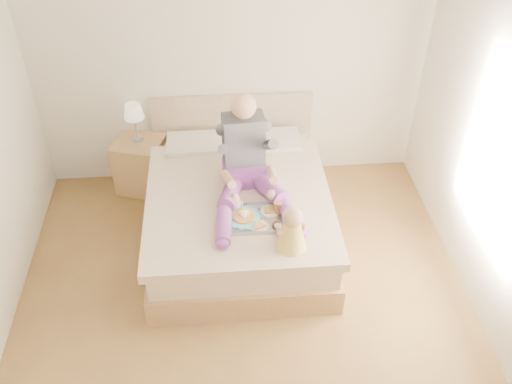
{
  "coord_description": "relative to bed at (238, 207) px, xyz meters",
  "views": [
    {
      "loc": [
        -0.16,
        -3.13,
        3.95
      ],
      "look_at": [
        0.15,
        0.75,
        0.77
      ],
      "focal_mm": 40.0,
      "sensor_mm": 36.0,
      "label": 1
    }
  ],
  "objects": [
    {
      "name": "tray",
      "position": [
        0.13,
        -0.51,
        0.33
      ],
      "size": [
        0.5,
        0.4,
        0.14
      ],
      "rotation": [
        0.0,
        0.0,
        -0.01
      ],
      "color": "#ABADB2",
      "rests_on": "bed"
    },
    {
      "name": "baby",
      "position": [
        0.4,
        -0.87,
        0.46
      ],
      "size": [
        0.27,
        0.38,
        0.42
      ],
      "rotation": [
        0.0,
        0.0,
        0.19
      ],
      "color": "gold",
      "rests_on": "bed"
    },
    {
      "name": "adult",
      "position": [
        0.09,
        -0.09,
        0.57
      ],
      "size": [
        0.79,
        1.15,
        0.93
      ],
      "rotation": [
        0.0,
        0.0,
        0.1
      ],
      "color": "#79388E",
      "rests_on": "bed"
    },
    {
      "name": "bed",
      "position": [
        0.0,
        0.0,
        0.0
      ],
      "size": [
        1.7,
        2.18,
        1.0
      ],
      "color": "olive",
      "rests_on": "ground"
    },
    {
      "name": "room",
      "position": [
        0.08,
        -1.08,
        1.19
      ],
      "size": [
        4.02,
        4.22,
        2.71
      ],
      "color": "brown",
      "rests_on": "ground"
    },
    {
      "name": "lamp",
      "position": [
        -1.0,
        0.83,
        0.61
      ],
      "size": [
        0.21,
        0.21,
        0.42
      ],
      "color": "#ABADB2",
      "rests_on": "nightstand"
    },
    {
      "name": "nightstand",
      "position": [
        -1.0,
        0.8,
        -0.02
      ],
      "size": [
        0.6,
        0.56,
        0.6
      ],
      "rotation": [
        0.0,
        0.0,
        -0.29
      ],
      "color": "olive",
      "rests_on": "ground"
    }
  ]
}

